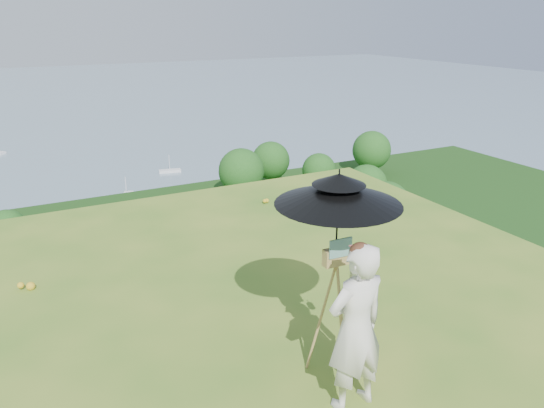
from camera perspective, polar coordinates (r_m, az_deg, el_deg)
shoreline_tier at (r=88.86m, az=-23.71°, el=-8.88°), size 170.00×28.00×8.00m
bay_water at (r=247.31m, az=-26.99°, el=8.69°), size 700.00×700.00×0.00m
slope_trees at (r=43.70m, az=-23.05°, el=-7.71°), size 110.00×50.00×6.00m
harbor_town at (r=86.14m, az=-24.29°, el=-5.06°), size 110.00×22.00×5.00m
wildflowers at (r=6.15m, az=-10.15°, el=-19.32°), size 10.00×10.50×0.12m
painter at (r=5.53m, az=8.99°, el=-13.04°), size 0.70×0.48×1.86m
field_easel at (r=6.06m, az=6.78°, el=-10.80°), size 0.66×0.66×1.67m
sun_umbrella at (r=5.63m, az=7.05°, el=-1.32°), size 1.35×1.35×1.04m
painter_cap at (r=5.12m, az=9.51°, el=-4.75°), size 0.25×0.28×0.10m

